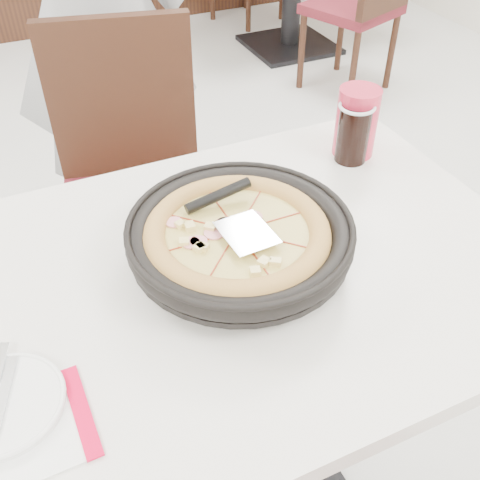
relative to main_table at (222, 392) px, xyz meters
name	(u,v)px	position (x,y,z in m)	size (l,w,h in m)	color
main_table	(222,392)	(0.00, 0.00, 0.00)	(1.20, 0.80, 0.75)	silver
chair_far	(136,203)	(0.00, 0.64, 0.10)	(0.42, 0.42, 0.95)	black
trivet	(247,261)	(0.05, -0.02, 0.39)	(0.11, 0.11, 0.04)	black
pizza_pan	(240,243)	(0.05, 0.01, 0.42)	(0.40, 0.40, 0.01)	black
pizza	(237,240)	(0.04, 0.00, 0.44)	(0.35, 0.35, 0.02)	#B08241
pizza_server	(247,233)	(0.05, -0.02, 0.47)	(0.08, 0.10, 0.00)	white
napkin	(27,431)	(-0.37, -0.19, 0.38)	(0.16, 0.16, 0.00)	white
side_plate	(2,405)	(-0.39, -0.14, 0.38)	(0.17, 0.17, 0.01)	white
fork	(3,399)	(-0.39, -0.13, 0.39)	(0.01, 0.15, 0.00)	white
cola_glass	(353,135)	(0.43, 0.22, 0.44)	(0.07, 0.07, 0.13)	black
red_cup	(356,122)	(0.45, 0.25, 0.45)	(0.10, 0.10, 0.16)	#C4243E
diner_person	(95,11)	(0.06, 1.14, 0.49)	(0.63, 0.41, 1.73)	#9D9EA2
bg_chair_right_near	(352,4)	(1.57, 1.89, 0.10)	(0.42, 0.42, 0.95)	black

